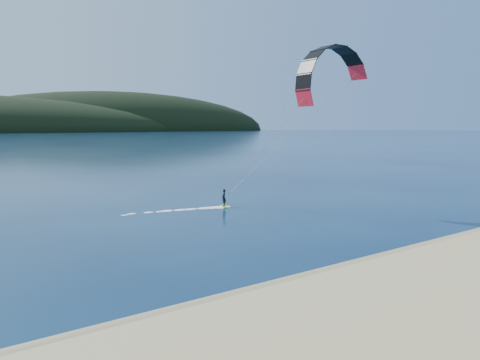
% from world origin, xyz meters
% --- Properties ---
extents(ground, '(1800.00, 1800.00, 0.00)m').
position_xyz_m(ground, '(0.00, 0.00, 0.00)').
color(ground, '#071735').
rests_on(ground, ground).
extents(wet_sand, '(220.00, 2.50, 0.10)m').
position_xyz_m(wet_sand, '(0.00, 4.50, 0.05)').
color(wet_sand, olive).
rests_on(wet_sand, ground).
extents(kitesurfer_near, '(23.85, 9.51, 16.36)m').
position_xyz_m(kitesurfer_near, '(20.53, 19.33, 11.69)').
color(kitesurfer_near, '#AEDA19').
rests_on(kitesurfer_near, ground).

